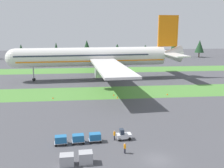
{
  "coord_description": "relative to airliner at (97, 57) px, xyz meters",
  "views": [
    {
      "loc": [
        -10.7,
        -34.66,
        19.33
      ],
      "look_at": [
        -3.04,
        35.78,
        4.0
      ],
      "focal_mm": 41.83,
      "sensor_mm": 36.0,
      "label": 1
    }
  ],
  "objects": [
    {
      "name": "ground_crew_marshaller",
      "position": [
        -0.03,
        -56.03,
        -7.68
      ],
      "size": [
        0.36,
        0.55,
        1.74
      ],
      "rotation": [
        0.0,
        0.0,
        4.55
      ],
      "color": "black",
      "rests_on": "ground"
    },
    {
      "name": "uld_container_1",
      "position": [
        -5.12,
        -63.57,
        -7.75
      ],
      "size": [
        2.07,
        1.69,
        1.75
      ],
      "primitive_type": "cube",
      "rotation": [
        0.0,
        0.0,
        0.05
      ],
      "color": "#A3A3A8",
      "rests_on": "ground"
    },
    {
      "name": "uld_container_0",
      "position": [
        -7.82,
        -63.87,
        -7.82
      ],
      "size": [
        2.06,
        1.68,
        1.62
      ],
      "primitive_type": "cube",
      "rotation": [
        0.0,
        0.0,
        0.04
      ],
      "color": "#A3A3A8",
      "rests_on": "ground"
    },
    {
      "name": "cargo_dolly_second",
      "position": [
        -6.33,
        -56.73,
        -7.71
      ],
      "size": [
        2.32,
        1.68,
        1.55
      ],
      "rotation": [
        0.0,
        0.0,
        -1.49
      ],
      "color": "#A3A3A8",
      "rests_on": "ground"
    },
    {
      "name": "taxiway_marker_2",
      "position": [
        4.05,
        -28.53,
        -8.33
      ],
      "size": [
        0.44,
        0.44,
        0.6
      ],
      "primitive_type": "cone",
      "color": "orange",
      "rests_on": "ground"
    },
    {
      "name": "cargo_dolly_third",
      "position": [
        -9.22,
        -56.97,
        -7.71
      ],
      "size": [
        2.32,
        1.68,
        1.55
      ],
      "rotation": [
        0.0,
        0.0,
        -1.49
      ],
      "color": "#A3A3A8",
      "rests_on": "ground"
    },
    {
      "name": "taxiway_marker_0",
      "position": [
        -13.86,
        -27.12,
        -8.39
      ],
      "size": [
        0.44,
        0.44,
        0.47
      ],
      "primitive_type": "cone",
      "color": "orange",
      "rests_on": "ground"
    },
    {
      "name": "ground_crew_loader",
      "position": [
        1.01,
        -61.19,
        -7.68
      ],
      "size": [
        0.36,
        0.55,
        1.74
      ],
      "rotation": [
        0.0,
        0.0,
        1.77
      ],
      "color": "black",
      "rests_on": "ground"
    },
    {
      "name": "taxiway_marker_1",
      "position": [
        19.11,
        -26.61,
        -8.39
      ],
      "size": [
        0.44,
        0.44,
        0.48
      ],
      "primitive_type": "cone",
      "color": "orange",
      "rests_on": "ground"
    },
    {
      "name": "distant_tree_line",
      "position": [
        12.38,
        69.84,
        -1.81
      ],
      "size": [
        180.96,
        10.6,
        11.99
      ],
      "color": "#4C3823",
      "rests_on": "ground"
    },
    {
      "name": "taxiway_marker_3",
      "position": [
        3.34,
        -25.79,
        -8.37
      ],
      "size": [
        0.44,
        0.44,
        0.52
      ],
      "primitive_type": "cone",
      "color": "orange",
      "rests_on": "ground"
    },
    {
      "name": "grass_strip_near",
      "position": [
        5.62,
        -21.74,
        -8.62
      ],
      "size": [
        320.0,
        15.62,
        0.01
      ],
      "primitive_type": "cube",
      "color": "#4C8438",
      "rests_on": "ground"
    },
    {
      "name": "baggage_tug",
      "position": [
        1.56,
        -56.06,
        -7.81
      ],
      "size": [
        2.7,
        1.51,
        1.97
      ],
      "rotation": [
        0.0,
        0.0,
        -1.49
      ],
      "color": "silver",
      "rests_on": "ground"
    },
    {
      "name": "ground_plane",
      "position": [
        5.62,
        -63.87,
        -8.63
      ],
      "size": [
        400.0,
        400.0,
        0.0
      ],
      "primitive_type": "plane",
      "color": "#47474C"
    },
    {
      "name": "cargo_dolly_lead",
      "position": [
        -3.44,
        -56.48,
        -7.71
      ],
      "size": [
        2.32,
        1.68,
        1.55
      ],
      "rotation": [
        0.0,
        0.0,
        -1.49
      ],
      "color": "#A3A3A8",
      "rests_on": "ground"
    },
    {
      "name": "airliner",
      "position": [
        0.0,
        0.0,
        0.0
      ],
      "size": [
        66.42,
        81.8,
        24.06
      ],
      "rotation": [
        0.0,
        0.0,
        1.63
      ],
      "color": "silver",
      "rests_on": "ground"
    },
    {
      "name": "grass_strip_far",
      "position": [
        5.62,
        21.5,
        -8.62
      ],
      "size": [
        320.0,
        15.62,
        0.01
      ],
      "primitive_type": "cube",
      "color": "#4C8438",
      "rests_on": "ground"
    }
  ]
}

